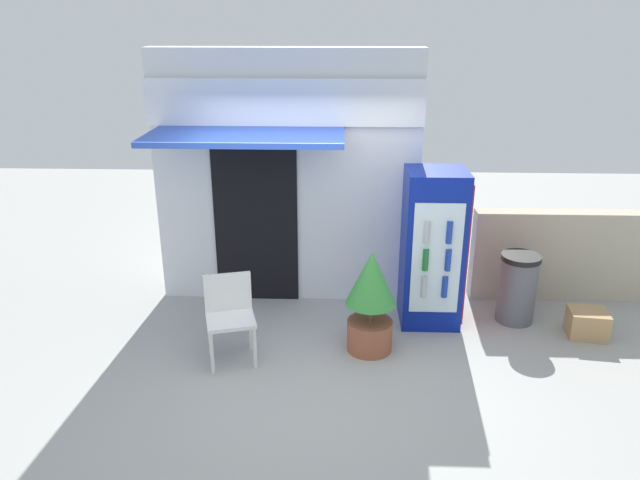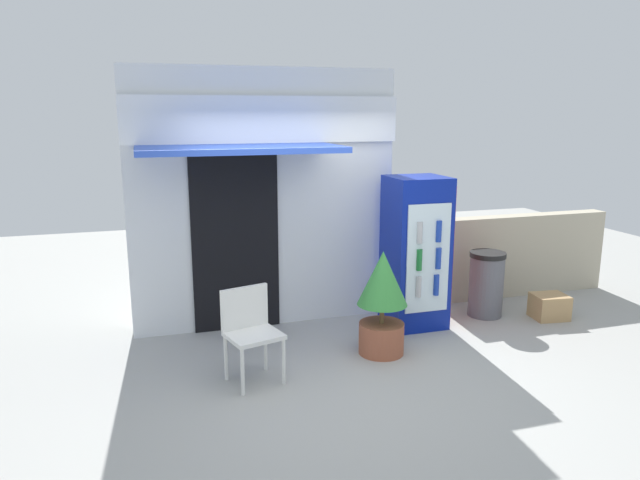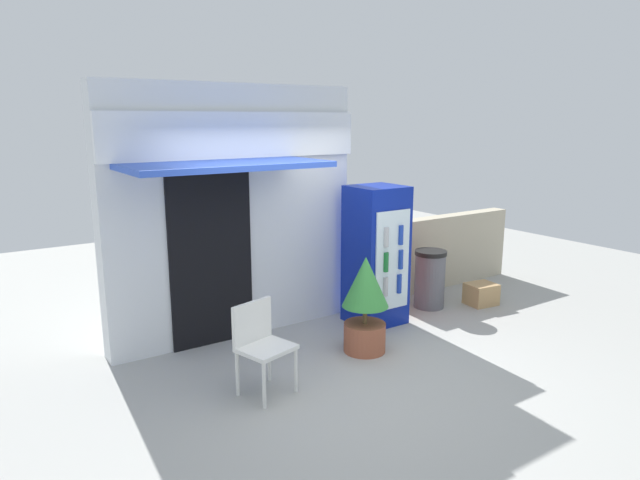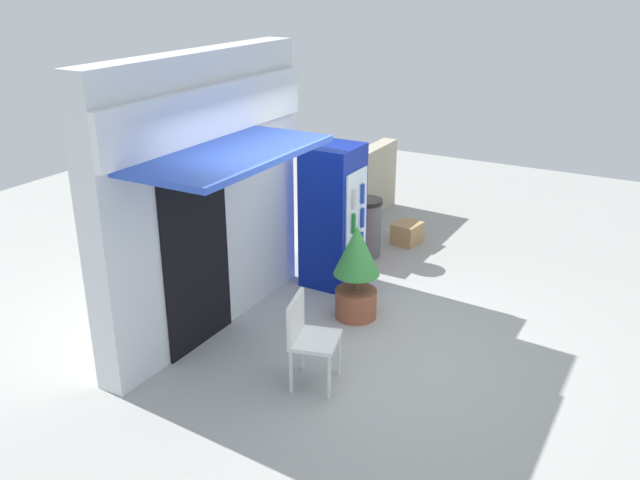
{
  "view_description": "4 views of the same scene",
  "coord_description": "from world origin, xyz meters",
  "px_view_note": "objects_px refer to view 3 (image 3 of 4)",
  "views": [
    {
      "loc": [
        0.34,
        -5.14,
        3.3
      ],
      "look_at": [
        0.14,
        0.49,
        1.17
      ],
      "focal_mm": 33.4,
      "sensor_mm": 36.0,
      "label": 1
    },
    {
      "loc": [
        -1.66,
        -4.96,
        2.49
      ],
      "look_at": [
        0.04,
        0.52,
        1.22
      ],
      "focal_mm": 32.74,
      "sensor_mm": 36.0,
      "label": 2
    },
    {
      "loc": [
        -3.05,
        -4.3,
        2.59
      ],
      "look_at": [
        0.25,
        0.64,
        1.29
      ],
      "focal_mm": 31.28,
      "sensor_mm": 36.0,
      "label": 3
    },
    {
      "loc": [
        -5.66,
        -2.74,
        3.73
      ],
      "look_at": [
        0.15,
        0.53,
        1.08
      ],
      "focal_mm": 38.74,
      "sensor_mm": 36.0,
      "label": 4
    }
  ],
  "objects_px": {
    "plastic_chair": "(260,340)",
    "trash_bin": "(430,279)",
    "potted_plant_near_shop": "(365,300)",
    "cardboard_box": "(481,294)",
    "drink_cooler": "(377,255)"
  },
  "relations": [
    {
      "from": "cardboard_box",
      "to": "drink_cooler",
      "type": "bearing_deg",
      "value": 169.66
    },
    {
      "from": "trash_bin",
      "to": "potted_plant_near_shop",
      "type": "bearing_deg",
      "value": -157.61
    },
    {
      "from": "plastic_chair",
      "to": "potted_plant_near_shop",
      "type": "relative_size",
      "value": 0.8
    },
    {
      "from": "plastic_chair",
      "to": "trash_bin",
      "type": "distance_m",
      "value": 3.24
    },
    {
      "from": "drink_cooler",
      "to": "potted_plant_near_shop",
      "type": "bearing_deg",
      "value": -136.45
    },
    {
      "from": "plastic_chair",
      "to": "drink_cooler",
      "type": "bearing_deg",
      "value": 22.14
    },
    {
      "from": "plastic_chair",
      "to": "potted_plant_near_shop",
      "type": "height_order",
      "value": "potted_plant_near_shop"
    },
    {
      "from": "trash_bin",
      "to": "drink_cooler",
      "type": "bearing_deg",
      "value": -178.54
    },
    {
      "from": "potted_plant_near_shop",
      "to": "trash_bin",
      "type": "distance_m",
      "value": 1.84
    },
    {
      "from": "plastic_chair",
      "to": "trash_bin",
      "type": "relative_size",
      "value": 1.09
    },
    {
      "from": "drink_cooler",
      "to": "cardboard_box",
      "type": "distance_m",
      "value": 1.86
    },
    {
      "from": "cardboard_box",
      "to": "potted_plant_near_shop",
      "type": "bearing_deg",
      "value": -171.28
    },
    {
      "from": "potted_plant_near_shop",
      "to": "trash_bin",
      "type": "height_order",
      "value": "potted_plant_near_shop"
    },
    {
      "from": "plastic_chair",
      "to": "trash_bin",
      "type": "xyz_separation_m",
      "value": [
        3.12,
        0.89,
        -0.12
      ]
    },
    {
      "from": "drink_cooler",
      "to": "cardboard_box",
      "type": "xyz_separation_m",
      "value": [
        1.68,
        -0.31,
        -0.73
      ]
    }
  ]
}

